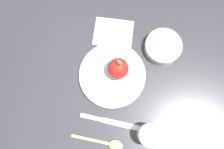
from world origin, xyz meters
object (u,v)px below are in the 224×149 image
(dinner_plate, at_px, (112,75))
(linen_napkin, at_px, (113,33))
(side_bowl, at_px, (163,46))
(apple, at_px, (118,68))
(cup, at_px, (149,135))
(spoon, at_px, (110,144))
(knife, at_px, (106,121))

(dinner_plate, xyz_separation_m, linen_napkin, (0.16, 0.04, -0.01))
(dinner_plate, height_order, side_bowl, side_bowl)
(apple, distance_m, side_bowl, 0.19)
(dinner_plate, relative_size, cup, 3.19)
(side_bowl, relative_size, spoon, 0.74)
(apple, relative_size, knife, 0.40)
(knife, distance_m, linen_napkin, 0.33)
(apple, bearing_deg, cup, -139.47)
(dinner_plate, bearing_deg, spoon, -166.08)
(side_bowl, height_order, knife, side_bowl)
(cup, relative_size, knife, 0.34)
(dinner_plate, distance_m, knife, 0.16)
(apple, height_order, spoon, apple)
(dinner_plate, distance_m, cup, 0.24)
(knife, height_order, spoon, spoon)
(cup, bearing_deg, knife, 88.12)
(dinner_plate, relative_size, apple, 2.70)
(dinner_plate, height_order, spoon, dinner_plate)
(dinner_plate, relative_size, side_bowl, 1.79)
(side_bowl, relative_size, knife, 0.61)
(linen_napkin, bearing_deg, dinner_plate, -165.98)
(dinner_plate, height_order, apple, apple)
(apple, bearing_deg, side_bowl, -45.23)
(apple, xyz_separation_m, knife, (-0.18, -0.01, -0.05))
(cup, height_order, knife, cup)
(dinner_plate, xyz_separation_m, spoon, (-0.23, -0.06, -0.01))
(apple, xyz_separation_m, spoon, (-0.25, -0.04, -0.05))
(knife, bearing_deg, dinner_plate, 7.81)
(knife, bearing_deg, cup, -91.88)
(apple, bearing_deg, linen_napkin, 21.60)
(cup, xyz_separation_m, spoon, (-0.07, 0.12, -0.03))
(knife, bearing_deg, spoon, -153.39)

